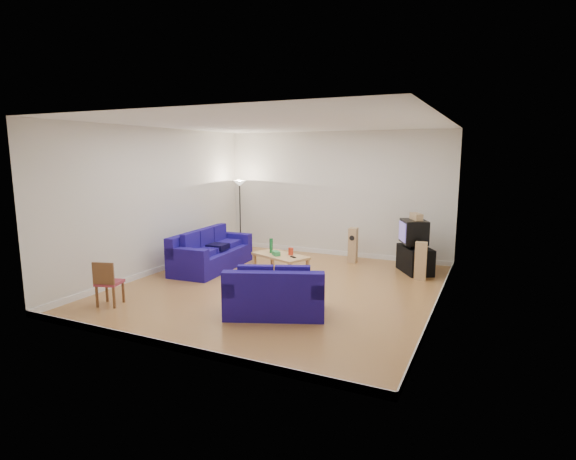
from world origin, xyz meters
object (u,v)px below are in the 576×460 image
at_px(sofa_three_seat, 210,255).
at_px(tv_stand, 415,260).
at_px(sofa_loveseat, 275,297).
at_px(television, 414,232).
at_px(coffee_table, 280,257).

bearing_deg(sofa_three_seat, tv_stand, 107.04).
height_order(sofa_loveseat, television, television).
bearing_deg(sofa_three_seat, coffee_table, 91.77).
xyz_separation_m(coffee_table, television, (2.58, 1.43, 0.53)).
relative_size(sofa_three_seat, tv_stand, 2.41).
height_order(coffee_table, television, television).
distance_m(sofa_loveseat, coffee_table, 2.48).
bearing_deg(sofa_three_seat, sofa_loveseat, 48.99).
bearing_deg(coffee_table, sofa_three_seat, -174.62).
relative_size(sofa_loveseat, coffee_table, 1.31).
bearing_deg(television, sofa_loveseat, -47.97).
distance_m(sofa_loveseat, tv_stand, 4.09).
relative_size(sofa_three_seat, coffee_table, 1.64).
bearing_deg(tv_stand, sofa_three_seat, -101.43).
height_order(sofa_three_seat, tv_stand, sofa_three_seat).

